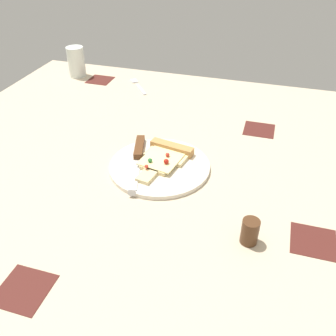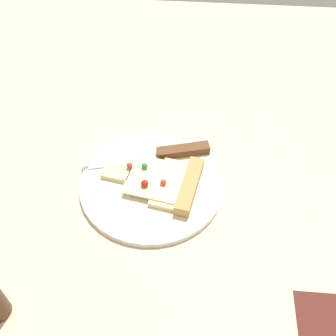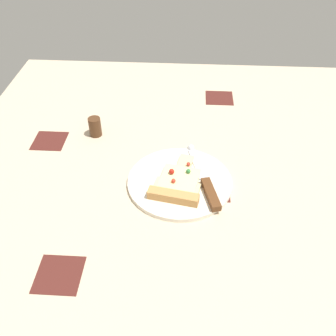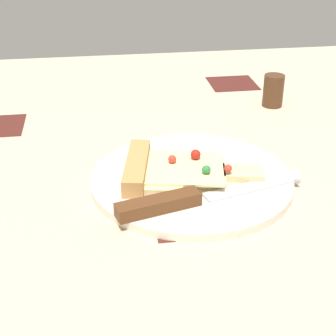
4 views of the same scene
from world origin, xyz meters
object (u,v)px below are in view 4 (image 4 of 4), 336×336
at_px(pizza_slice, 171,170).
at_px(pepper_shaker, 273,91).
at_px(knife, 195,197).
at_px(plate, 191,179).

bearing_deg(pizza_slice, pepper_shaker, 149.07).
bearing_deg(knife, plate, 157.37).
relative_size(knife, pepper_shaker, 4.26).
height_order(plate, pizza_slice, pizza_slice).
xyz_separation_m(pizza_slice, knife, (0.07, 0.02, -0.00)).
xyz_separation_m(plate, knife, (0.06, -0.01, 0.01)).
bearing_deg(knife, pizza_slice, 179.06).
bearing_deg(pepper_shaker, knife, -32.73).
relative_size(pizza_slice, pepper_shaker, 3.33).
height_order(pizza_slice, knife, pizza_slice).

